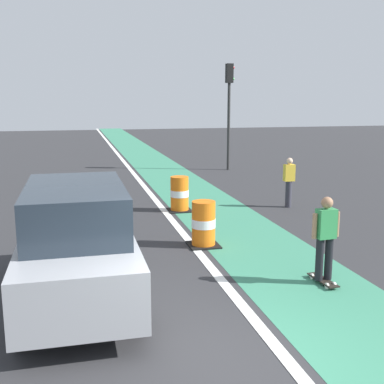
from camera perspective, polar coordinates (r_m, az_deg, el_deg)
ground_plane at (r=6.77m, az=3.63°, el=-19.97°), size 100.00×100.00×0.00m
bike_lane_strip at (r=18.35m, az=-0.36°, el=0.07°), size 2.50×80.00×0.01m
lane_divider_stripe at (r=18.07m, az=-4.99°, el=-0.14°), size 0.20×80.00×0.01m
skateboarder_on_lane at (r=9.45m, az=15.42°, el=-5.18°), size 0.57×0.81×1.69m
parked_suv_nearest at (r=8.61m, az=-13.38°, el=-5.81°), size 1.93×4.61×2.04m
traffic_barrel_front at (r=11.53m, az=1.37°, el=-3.82°), size 0.73×0.73×1.09m
traffic_barrel_mid at (r=15.10m, az=-1.48°, el=-0.27°), size 0.73×0.73×1.09m
traffic_light_corner at (r=23.79m, az=4.40°, el=11.01°), size 0.41×0.32×5.10m
pedestrian_crossing at (r=15.87m, az=11.35°, el=1.29°), size 0.34×0.20×1.61m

